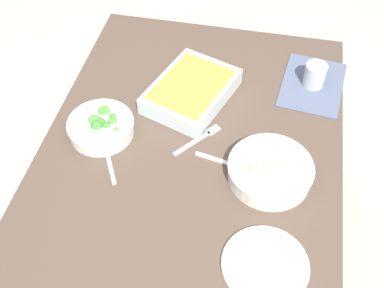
% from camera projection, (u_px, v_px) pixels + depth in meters
% --- Properties ---
extents(ground_plane, '(6.00, 6.00, 0.00)m').
position_uv_depth(ground_plane, '(192.00, 257.00, 2.02)').
color(ground_plane, '#B2A899').
extents(dining_table, '(1.20, 0.90, 0.74)m').
position_uv_depth(dining_table, '(192.00, 162.00, 1.52)').
color(dining_table, '#4C3D33').
rests_on(dining_table, ground_plane).
extents(placemat, '(0.30, 0.23, 0.00)m').
position_uv_depth(placemat, '(312.00, 84.00, 1.62)').
color(placemat, '#4C5670').
rests_on(placemat, dining_table).
extents(stew_bowl, '(0.24, 0.24, 0.06)m').
position_uv_depth(stew_bowl, '(270.00, 170.00, 1.35)').
color(stew_bowl, silver).
rests_on(stew_bowl, dining_table).
extents(broccoli_bowl, '(0.21, 0.21, 0.07)m').
position_uv_depth(broccoli_bowl, '(101.00, 126.00, 1.46)').
color(broccoli_bowl, silver).
rests_on(broccoli_bowl, dining_table).
extents(baking_dish, '(0.36, 0.31, 0.06)m').
position_uv_depth(baking_dish, '(191.00, 90.00, 1.56)').
color(baking_dish, silver).
rests_on(baking_dish, dining_table).
extents(drink_cup, '(0.07, 0.07, 0.08)m').
position_uv_depth(drink_cup, '(315.00, 76.00, 1.60)').
color(drink_cup, '#B2BCC6').
rests_on(drink_cup, dining_table).
extents(side_plate, '(0.22, 0.22, 0.01)m').
position_uv_depth(side_plate, '(265.00, 265.00, 1.19)').
color(side_plate, silver).
rests_on(side_plate, dining_table).
extents(spoon_by_stew, '(0.05, 0.18, 0.01)m').
position_uv_depth(spoon_by_stew, '(231.00, 164.00, 1.40)').
color(spoon_by_stew, silver).
rests_on(spoon_by_stew, dining_table).
extents(spoon_by_broccoli, '(0.16, 0.10, 0.01)m').
position_uv_depth(spoon_by_broccoli, '(107.00, 154.00, 1.42)').
color(spoon_by_broccoli, silver).
rests_on(spoon_by_broccoli, dining_table).
extents(fork_on_table, '(0.15, 0.13, 0.01)m').
position_uv_depth(fork_on_table, '(200.00, 138.00, 1.47)').
color(fork_on_table, silver).
rests_on(fork_on_table, dining_table).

